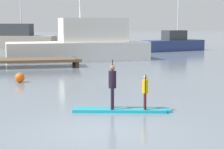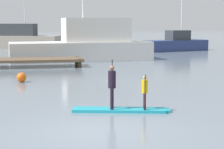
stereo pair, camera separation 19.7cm
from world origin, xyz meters
TOP-DOWN VIEW (x-y plane):
  - ground_plane at (0.00, 0.00)m, footprint 240.00×240.00m
  - paddleboard_near at (1.20, 2.31)m, footprint 3.47×1.35m
  - paddler_adult at (0.89, 2.39)m, footprint 0.32×0.48m
  - paddler_child_solo at (2.00, 2.11)m, footprint 0.25×0.40m
  - fishing_boat_white_large at (2.30, 21.40)m, footprint 11.70×4.34m
  - fishing_boat_green_midground at (-3.88, 37.94)m, footprint 10.27×5.70m
  - motor_boat_small_navy at (13.25, 30.31)m, footprint 7.88×4.32m
  - floating_dock at (-3.13, 17.15)m, footprint 9.29×2.48m
  - mooring_buoy_mid at (-2.50, 9.99)m, footprint 0.51×0.51m

SIDE VIEW (x-z plane):
  - ground_plane at x=0.00m, z-range 0.00..0.00m
  - paddleboard_near at x=1.20m, z-range 0.00..0.10m
  - mooring_buoy_mid at x=-2.50m, z-range 0.00..0.51m
  - floating_dock at x=-3.13m, z-range 0.19..0.78m
  - paddler_child_solo at x=2.00m, z-range 0.15..1.38m
  - motor_boat_small_navy at x=13.25m, z-range -2.75..4.32m
  - paddler_adult at x=0.89m, z-range 0.12..1.83m
  - fishing_boat_green_midground at x=-3.88m, z-range -2.78..4.92m
  - fishing_boat_white_large at x=2.30m, z-range -4.14..6.79m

